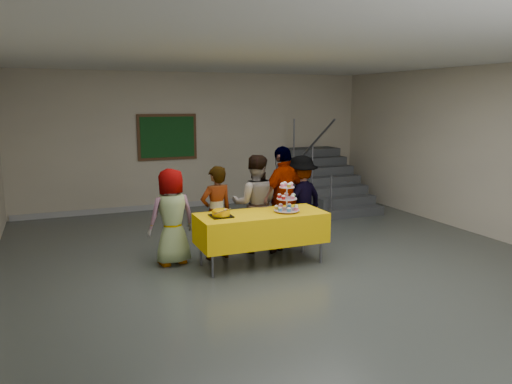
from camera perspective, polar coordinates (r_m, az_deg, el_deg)
room_shell at (r=6.65m, az=5.12°, el=8.18°), size 10.00×10.04×3.02m
bake_table at (r=7.31m, az=0.60°, el=-4.07°), size 1.88×0.78×0.77m
cupcake_stand at (r=7.32m, az=3.53°, el=-0.97°), size 0.38×0.38×0.44m
bear_cake at (r=7.05m, az=-4.02°, el=-2.35°), size 0.32×0.36×0.12m
schoolchild_a at (r=7.39m, az=-9.60°, el=-2.81°), size 0.77×0.57×1.43m
schoolchild_b at (r=7.56m, az=-4.55°, el=-2.38°), size 0.58×0.44×1.43m
schoolchild_c at (r=7.89m, az=-0.09°, el=-1.34°), size 0.92×0.82×1.56m
schoolchild_d at (r=8.06m, az=3.17°, el=-0.67°), size 1.06×0.78×1.67m
schoolchild_e at (r=8.38m, az=5.10°, el=-0.90°), size 1.10×0.88×1.49m
staircase at (r=11.70m, az=7.51°, el=0.99°), size 1.30×2.40×2.04m
noticeboard at (r=11.13m, az=-10.10°, el=6.21°), size 1.30×0.05×1.00m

